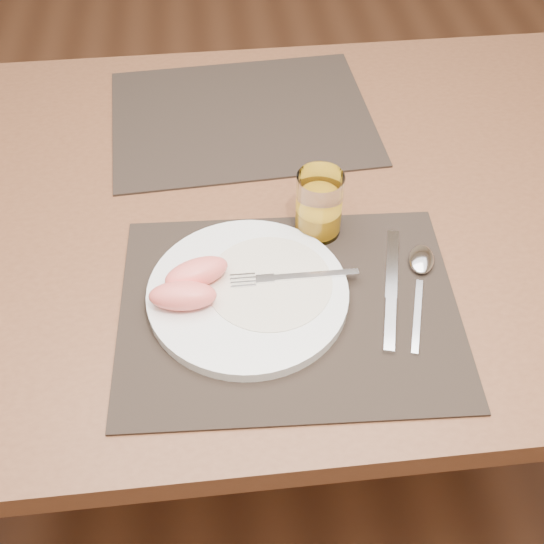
{
  "coord_description": "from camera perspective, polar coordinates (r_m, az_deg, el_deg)",
  "views": [
    {
      "loc": [
        -0.07,
        -0.79,
        1.46
      ],
      "look_at": [
        -0.0,
        -0.17,
        0.77
      ],
      "focal_mm": 45.0,
      "sensor_mm": 36.0,
      "label": 1
    }
  ],
  "objects": [
    {
      "name": "placemat_near",
      "position": [
        0.91,
        1.43,
        -3.08
      ],
      "size": [
        0.47,
        0.37,
        0.0
      ],
      "primitive_type": "cube",
      "rotation": [
        0.0,
        0.0,
        -0.05
      ],
      "color": "black",
      "rests_on": "table"
    },
    {
      "name": "juice_glass",
      "position": [
        0.98,
        3.94,
        5.42
      ],
      "size": [
        0.07,
        0.07,
        0.1
      ],
      "color": "white",
      "rests_on": "placemat_near"
    },
    {
      "name": "knife",
      "position": [
        0.93,
        9.92,
        -2.13
      ],
      "size": [
        0.07,
        0.22,
        0.01
      ],
      "color": "silver",
      "rests_on": "placemat_near"
    },
    {
      "name": "fork",
      "position": [
        0.92,
        0.93,
        -0.47
      ],
      "size": [
        0.17,
        0.02,
        0.0
      ],
      "color": "silver",
      "rests_on": "plate"
    },
    {
      "name": "grapefruit_wedges",
      "position": [
        0.9,
        -6.9,
        -1.01
      ],
      "size": [
        0.11,
        0.1,
        0.04
      ],
      "color": "#FD7667",
      "rests_on": "plate"
    },
    {
      "name": "plate_dressing",
      "position": [
        0.92,
        -0.23,
        -0.85
      ],
      "size": [
        0.17,
        0.17,
        0.0
      ],
      "color": "white",
      "rests_on": "plate"
    },
    {
      "name": "table",
      "position": [
        1.12,
        -0.83,
        2.82
      ],
      "size": [
        1.4,
        0.9,
        0.75
      ],
      "color": "brown",
      "rests_on": "ground"
    },
    {
      "name": "spoon",
      "position": [
        0.97,
        12.34,
        0.39
      ],
      "size": [
        0.08,
        0.19,
        0.01
      ],
      "color": "silver",
      "rests_on": "placemat_near"
    },
    {
      "name": "ground",
      "position": [
        1.66,
        -0.57,
        -13.66
      ],
      "size": [
        5.0,
        5.0,
        0.0
      ],
      "primitive_type": "plane",
      "color": "brown",
      "rests_on": "ground"
    },
    {
      "name": "plate",
      "position": [
        0.91,
        -2.03,
        -1.83
      ],
      "size": [
        0.27,
        0.27,
        0.02
      ],
      "primitive_type": "cylinder",
      "color": "white",
      "rests_on": "placemat_near"
    },
    {
      "name": "placemat_far",
      "position": [
        1.23,
        -2.56,
        12.83
      ],
      "size": [
        0.47,
        0.37,
        0.0
      ],
      "primitive_type": "cube",
      "rotation": [
        0.0,
        0.0,
        0.05
      ],
      "color": "black",
      "rests_on": "table"
    }
  ]
}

